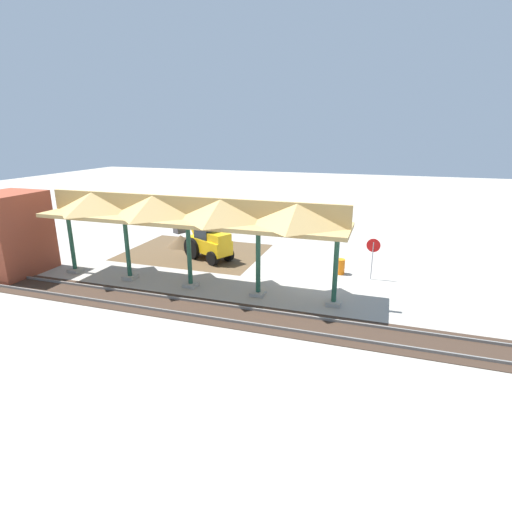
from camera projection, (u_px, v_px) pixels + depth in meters
The scene contains 9 objects.
ground_plane at pixel (316, 276), 23.26m from camera, with size 120.00×120.00×0.00m, color #9E998E.
dirt_work_zone at pixel (195, 252), 27.77m from camera, with size 9.35×7.00×0.01m, color brown.
platform_canopy at pixel (187, 211), 20.37m from camera, with size 16.54×3.20×4.90m.
rail_tracks at pixel (290, 323), 17.44m from camera, with size 60.00×2.58×0.15m.
stop_sign at pixel (373, 250), 22.18m from camera, with size 0.76×0.11×2.38m.
backhoe at pixel (208, 240), 25.96m from camera, with size 5.10×3.41×2.82m.
dirt_mound at pixel (181, 246), 29.31m from camera, with size 4.29×4.29×1.62m, color brown.
brick_utility_building at pixel (10, 234), 23.12m from camera, with size 3.04×3.77×4.72m, color brown.
traffic_barrel at pixel (340, 267), 23.42m from camera, with size 0.56×0.56×0.90m, color orange.
Camera 1 is at (-3.51, 21.86, 8.03)m, focal length 28.00 mm.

